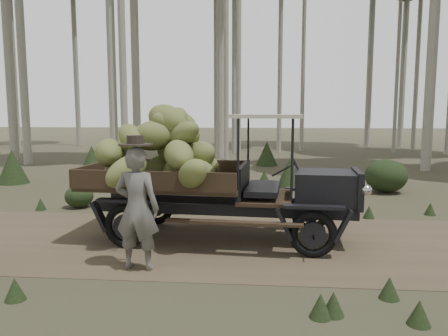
# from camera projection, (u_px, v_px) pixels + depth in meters

# --- Properties ---
(ground) EXTENTS (120.00, 120.00, 0.00)m
(ground) POSITION_uv_depth(u_px,v_px,m) (256.00, 243.00, 8.10)
(ground) COLOR #473D2B
(ground) RESTS_ON ground
(dirt_track) EXTENTS (70.00, 4.00, 0.01)m
(dirt_track) POSITION_uv_depth(u_px,v_px,m) (256.00, 243.00, 8.10)
(dirt_track) COLOR brown
(dirt_track) RESTS_ON ground
(banana_truck) EXTENTS (5.32, 2.76, 2.66)m
(banana_truck) POSITION_uv_depth(u_px,v_px,m) (190.00, 160.00, 8.21)
(banana_truck) COLOR black
(banana_truck) RESTS_ON ground
(farmer) EXTENTS (0.74, 0.56, 2.07)m
(farmer) POSITION_uv_depth(u_px,v_px,m) (137.00, 207.00, 6.65)
(farmer) COLOR #5E5C56
(farmer) RESTS_ON ground
(undergrowth) EXTENTS (24.50, 23.93, 1.33)m
(undergrowth) POSITION_uv_depth(u_px,v_px,m) (196.00, 221.00, 7.60)
(undergrowth) COLOR #233319
(undergrowth) RESTS_ON ground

